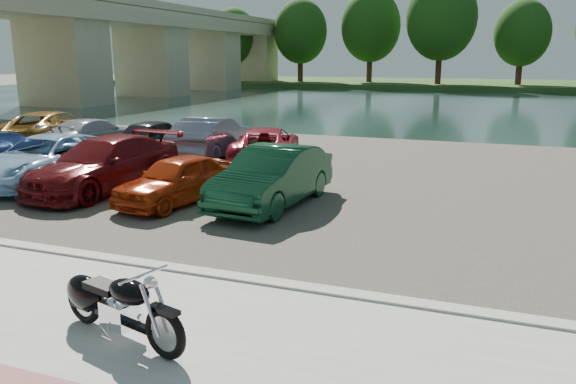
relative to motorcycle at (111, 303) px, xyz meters
name	(u,v)px	position (x,y,z in m)	size (l,w,h in m)	color
ground	(156,333)	(0.40, 0.39, -0.56)	(200.00, 200.00, 0.00)	#595447
promenade	(110,366)	(0.40, -0.61, -0.51)	(60.00, 6.00, 0.10)	#A9A79F
kerb	(222,277)	(0.40, 2.39, -0.49)	(60.00, 0.30, 0.14)	#A9A79F
parking_lot	(352,177)	(0.40, 11.39, -0.54)	(60.00, 18.00, 0.04)	#3F3B32
river	(442,106)	(0.40, 40.39, -0.56)	(120.00, 40.00, 0.00)	#1A2F2A
far_bank	(467,84)	(0.40, 72.39, -0.26)	(120.00, 24.00, 0.60)	#244518
bridge	(145,38)	(-27.60, 41.41, 4.96)	(7.00, 56.00, 8.55)	tan
far_trees	(508,24)	(4.76, 66.18, 6.93)	(70.25, 10.68, 12.52)	#3C1F15
motorcycle	(111,303)	(0.00, 0.00, 0.00)	(2.28, 0.96, 1.05)	black
car_2	(47,159)	(-7.95, 7.34, 0.19)	(2.37, 5.14, 1.43)	#A0CBEA
car_3	(105,164)	(-5.71, 7.15, 0.23)	(2.10, 5.16, 1.50)	#5D0D10
car_4	(177,179)	(-3.03, 6.61, 0.10)	(1.48, 3.67, 1.25)	#A72D0B
car_5	(273,177)	(-0.63, 7.26, 0.22)	(1.57, 4.51, 1.49)	#103C23
car_6	(53,129)	(-12.93, 12.96, 0.24)	(2.52, 5.46, 1.52)	#996823
car_7	(93,135)	(-10.66, 12.71, 0.14)	(1.84, 4.53, 1.32)	#A0A1A9
car_8	(155,136)	(-8.01, 13.15, 0.16)	(1.60, 3.97, 1.35)	black
car_9	(212,137)	(-5.43, 13.00, 0.25)	(1.62, 4.66, 1.53)	slate
car_10	(266,146)	(-2.97, 12.39, 0.14)	(2.21, 4.79, 1.33)	maroon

